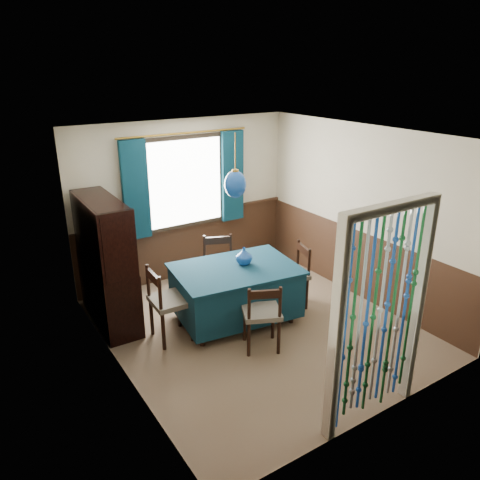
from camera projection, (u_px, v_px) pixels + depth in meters
floor at (257, 327)px, 6.17m from camera, size 4.00×4.00×0.00m
ceiling at (259, 135)px, 5.29m from camera, size 4.00×4.00×0.00m
wall_back at (185, 200)px, 7.30m from camera, size 3.60×0.00×3.60m
wall_front at (387, 304)px, 4.16m from camera, size 3.60×0.00×3.60m
wall_left at (115, 272)px, 4.82m from camera, size 0.00×4.00×4.00m
wall_right at (362, 214)px, 6.64m from camera, size 0.00×4.00×4.00m
wainscot_back at (187, 245)px, 7.55m from camera, size 3.60×0.00×3.60m
wainscot_front at (377, 374)px, 4.44m from camera, size 3.60×0.00×3.60m
wainscot_left at (123, 334)px, 5.09m from camera, size 0.00×4.00×4.00m
wainscot_right at (356, 263)px, 6.90m from camera, size 0.00×4.00×4.00m
window at (185, 182)px, 7.15m from camera, size 1.32×0.12×1.42m
doorway at (379, 321)px, 4.28m from camera, size 1.16×0.12×2.18m
dining_table at (236, 290)px, 6.20m from camera, size 1.72×1.29×0.76m
chair_near at (262, 314)px, 5.55m from camera, size 0.58×0.57×0.89m
chair_far at (219, 267)px, 6.76m from camera, size 0.60×0.59×0.94m
chair_left at (168, 302)px, 5.74m from camera, size 0.48×0.50×0.97m
chair_right at (293, 274)px, 6.58m from camera, size 0.53×0.55×0.91m
sideboard at (107, 281)px, 6.12m from camera, size 0.48×1.31×1.70m
pendant_lamp at (235, 184)px, 5.69m from camera, size 0.27×0.27×0.79m
vase_table at (244, 257)px, 6.17m from camera, size 0.26×0.26×0.21m
bowl_shelf at (114, 243)px, 5.75m from camera, size 0.26×0.26×0.06m
vase_sideboard at (101, 247)px, 6.30m from camera, size 0.23×0.23×0.19m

